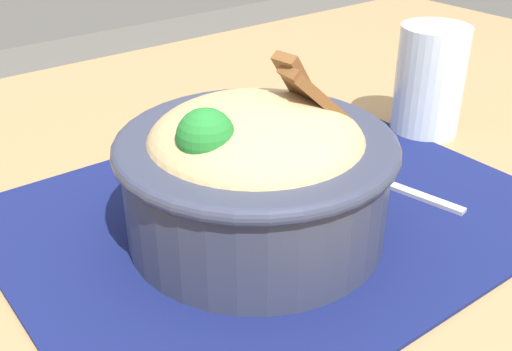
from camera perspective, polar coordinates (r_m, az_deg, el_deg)
name	(u,v)px	position (r m, az deg, el deg)	size (l,w,h in m)	color
table	(271,257)	(0.57, 1.37, -7.47)	(1.39, 0.89, 0.72)	#99754C
placemat	(274,213)	(0.51, 1.62, -3.43)	(0.42, 0.33, 0.00)	#11194C
bowl	(256,169)	(0.45, -0.02, 0.58)	(0.21, 0.21, 0.14)	#2D3347
fork	(387,184)	(0.56, 11.92, -0.76)	(0.04, 0.13, 0.00)	#B8B8B8
drinking_glass	(429,87)	(0.66, 15.54, 7.82)	(0.07, 0.07, 0.11)	silver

